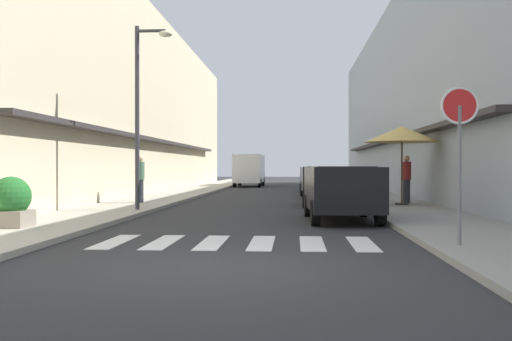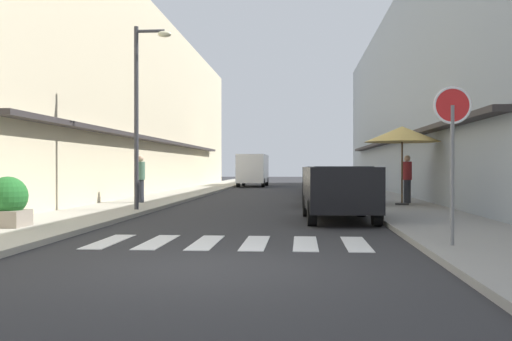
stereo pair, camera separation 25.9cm
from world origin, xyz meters
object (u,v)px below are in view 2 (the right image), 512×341
at_px(planter_corner, 8,202).
at_px(parked_car_distant, 318,176).
at_px(parked_car_near, 339,187).
at_px(round_street_sign, 452,123).
at_px(delivery_van, 253,168).
at_px(pedestrian_walking_near, 407,178).
at_px(parked_car_mid, 328,181).
at_px(street_lamp, 142,99).
at_px(parked_car_far, 323,178).
at_px(cafe_umbrella, 402,134).
at_px(pedestrian_walking_far, 141,178).

bearing_deg(planter_corner, parked_car_distant, 71.02).
bearing_deg(planter_corner, parked_car_near, 23.03).
bearing_deg(parked_car_distant, round_street_sign, -86.33).
relative_size(delivery_van, pedestrian_walking_near, 3.08).
height_order(parked_car_mid, street_lamp, street_lamp).
relative_size(delivery_van, street_lamp, 0.95).
bearing_deg(parked_car_distant, parked_car_far, -90.00).
distance_m(parked_car_distant, pedestrian_walking_near, 12.74).
height_order(cafe_umbrella, pedestrian_walking_near, cafe_umbrella).
bearing_deg(street_lamp, parked_car_far, 58.27).
xyz_separation_m(parked_car_far, street_lamp, (-5.98, -9.68, 2.67)).
xyz_separation_m(pedestrian_walking_near, pedestrian_walking_far, (-9.95, -0.50, -0.00)).
xyz_separation_m(cafe_umbrella, planter_corner, (-10.08, -8.34, -1.92)).
height_order(delivery_van, pedestrian_walking_far, delivery_van).
bearing_deg(pedestrian_walking_far, delivery_van, 26.55).
xyz_separation_m(parked_car_distant, pedestrian_walking_far, (-7.03, -12.90, 0.13)).
bearing_deg(round_street_sign, cafe_umbrella, 84.84).
xyz_separation_m(parked_car_far, pedestrian_walking_far, (-7.03, -6.08, 0.13)).
height_order(parked_car_far, pedestrian_walking_far, pedestrian_walking_far).
relative_size(parked_car_mid, parked_car_far, 0.96).
relative_size(parked_car_distant, planter_corner, 3.75).
distance_m(parked_car_mid, parked_car_distant, 12.54).
xyz_separation_m(planter_corner, pedestrian_walking_far, (0.52, 9.03, 0.38)).
bearing_deg(delivery_van, parked_car_far, -73.64).
bearing_deg(parked_car_far, delivery_van, 106.36).
distance_m(parked_car_near, parked_car_far, 11.90).
relative_size(parked_car_far, street_lamp, 0.77).
height_order(parked_car_near, street_lamp, street_lamp).
bearing_deg(round_street_sign, pedestrian_walking_near, 83.49).
bearing_deg(street_lamp, parked_car_near, -20.40).
height_order(parked_car_distant, street_lamp, street_lamp).
xyz_separation_m(parked_car_near, street_lamp, (-5.98, 2.23, 2.67)).
xyz_separation_m(cafe_umbrella, pedestrian_walking_near, (0.39, 1.20, -1.54)).
distance_m(delivery_van, planter_corner, 30.79).
height_order(parked_car_near, round_street_sign, round_street_sign).
distance_m(round_street_sign, pedestrian_walking_near, 12.07).
bearing_deg(cafe_umbrella, street_lamp, -161.17).
relative_size(parked_car_mid, round_street_sign, 1.55).
relative_size(street_lamp, pedestrian_walking_near, 3.25).
relative_size(cafe_umbrella, pedestrian_walking_far, 1.57).
xyz_separation_m(parked_car_near, parked_car_far, (0.00, 11.90, 0.00)).
xyz_separation_m(delivery_van, planter_corner, (-2.99, -30.64, -0.73)).
height_order(round_street_sign, cafe_umbrella, cafe_umbrella).
xyz_separation_m(round_street_sign, pedestrian_walking_near, (1.36, 11.94, -1.14)).
height_order(parked_car_near, parked_car_far, same).
relative_size(parked_car_distant, round_street_sign, 1.55).
bearing_deg(pedestrian_walking_near, pedestrian_walking_far, 132.87).
distance_m(street_lamp, planter_corner, 6.36).
xyz_separation_m(parked_car_far, parked_car_distant, (0.00, 6.83, -0.00)).
bearing_deg(parked_car_near, street_lamp, 159.60).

